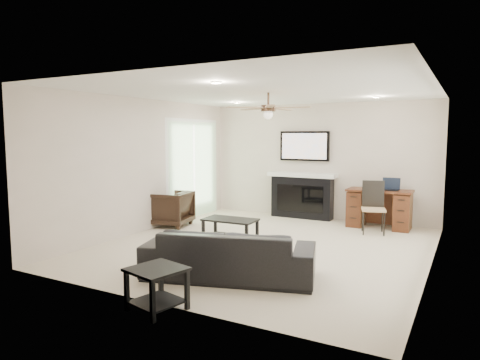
{
  "coord_description": "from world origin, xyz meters",
  "views": [
    {
      "loc": [
        2.92,
        -6.25,
        1.82
      ],
      "look_at": [
        -0.47,
        0.01,
        1.07
      ],
      "focal_mm": 32.0,
      "sensor_mm": 36.0,
      "label": 1
    }
  ],
  "objects": [
    {
      "name": "room_shell",
      "position": [
        0.19,
        0.08,
        1.68
      ],
      "size": [
        5.5,
        5.54,
        2.52
      ],
      "color": "beige",
      "rests_on": "ground"
    },
    {
      "name": "armchair",
      "position": [
        -2.34,
        0.52,
        0.35
      ],
      "size": [
        0.9,
        0.89,
        0.71
      ],
      "primitive_type": "imported",
      "rotation": [
        0.0,
        0.0,
        -1.38
      ],
      "color": "black",
      "rests_on": "ground"
    },
    {
      "name": "end_table_left",
      "position": [
        -2.89,
        -0.53,
        0.23
      ],
      "size": [
        0.56,
        0.56,
        0.45
      ],
      "primitive_type": "cube",
      "rotation": [
        0.0,
        0.0,
        -0.13
      ],
      "color": "black",
      "rests_on": "ground"
    },
    {
      "name": "coffee_table",
      "position": [
        -0.64,
        -0.03,
        0.2
      ],
      "size": [
        0.92,
        0.53,
        0.4
      ],
      "primitive_type": "cube",
      "rotation": [
        0.0,
        0.0,
        0.04
      ],
      "color": "black",
      "rests_on": "ground"
    },
    {
      "name": "fireplace_unit",
      "position": [
        -0.32,
        2.58,
        0.95
      ],
      "size": [
        1.52,
        0.34,
        1.91
      ],
      "primitive_type": "cube",
      "color": "black",
      "rests_on": "ground"
    },
    {
      "name": "desk_chair",
      "position": [
        1.38,
        1.79,
        0.48
      ],
      "size": [
        0.52,
        0.54,
        0.97
      ],
      "primitive_type": "cube",
      "rotation": [
        0.0,
        0.0,
        0.27
      ],
      "color": "black",
      "rests_on": "ground"
    },
    {
      "name": "desk",
      "position": [
        1.38,
        2.34,
        0.38
      ],
      "size": [
        1.22,
        0.56,
        0.76
      ],
      "primitive_type": "cube",
      "color": "#39130E",
      "rests_on": "ground"
    },
    {
      "name": "sofa",
      "position": [
        0.26,
        -1.63,
        0.32
      ],
      "size": [
        2.31,
        1.43,
        0.63
      ],
      "primitive_type": "imported",
      "rotation": [
        0.0,
        0.0,
        3.43
      ],
      "color": "black",
      "rests_on": "ground"
    },
    {
      "name": "end_table_near",
      "position": [
        0.11,
        -2.88,
        0.23
      ],
      "size": [
        0.63,
        0.63,
        0.45
      ],
      "primitive_type": "cube",
      "rotation": [
        0.0,
        0.0,
        -0.23
      ],
      "color": "black",
      "rests_on": "ground"
    },
    {
      "name": "laptop",
      "position": [
        1.58,
        2.32,
        0.88
      ],
      "size": [
        0.33,
        0.24,
        0.23
      ],
      "primitive_type": "cube",
      "color": "black",
      "rests_on": "desk"
    }
  ]
}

